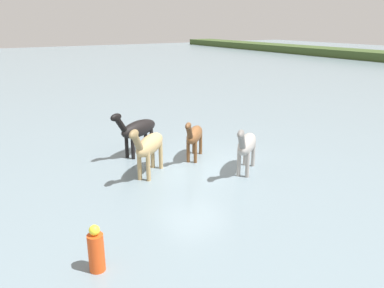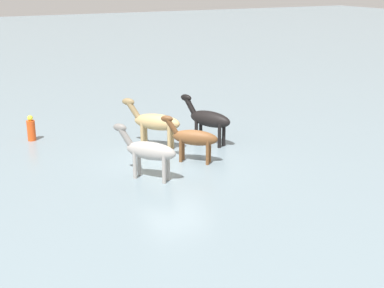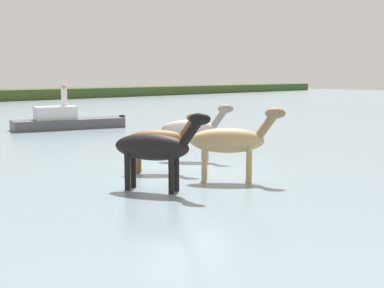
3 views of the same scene
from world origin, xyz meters
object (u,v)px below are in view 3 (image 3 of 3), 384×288
(horse_chestnut_trailing, at_px, (230,141))
(horse_lead, at_px, (192,130))
(person_watcher_seated, at_px, (64,96))
(horse_gray_outer, at_px, (155,148))
(horse_dun_straggler, at_px, (159,140))
(boat_launch_far, at_px, (66,123))

(horse_chestnut_trailing, bearing_deg, horse_lead, 110.92)
(horse_lead, distance_m, person_watcher_seated, 12.31)
(horse_gray_outer, xyz_separation_m, person_watcher_seated, (5.87, 14.78, 0.67))
(horse_lead, bearing_deg, horse_dun_straggler, -107.74)
(horse_dun_straggler, relative_size, horse_lead, 0.89)
(horse_gray_outer, bearing_deg, horse_lead, 98.71)
(person_watcher_seated, bearing_deg, horse_chestnut_trailing, -103.32)
(horse_chestnut_trailing, bearing_deg, horse_gray_outer, -145.74)
(horse_lead, bearing_deg, person_watcher_seated, 130.70)
(horse_chestnut_trailing, relative_size, boat_launch_far, 0.36)
(horse_chestnut_trailing, height_order, person_watcher_seated, person_watcher_seated)
(horse_chestnut_trailing, xyz_separation_m, horse_gray_outer, (-2.25, 0.52, -0.01))
(horse_chestnut_trailing, bearing_deg, horse_dun_straggler, 152.68)
(boat_launch_far, bearing_deg, horse_lead, 96.17)
(horse_gray_outer, bearing_deg, person_watcher_seated, 132.30)
(horse_chestnut_trailing, relative_size, horse_lead, 1.03)
(horse_dun_straggler, relative_size, horse_chestnut_trailing, 0.87)
(boat_launch_far, relative_size, person_watcher_seated, 5.17)
(horse_chestnut_trailing, xyz_separation_m, boat_launch_far, (3.66, 15.23, -0.79))
(horse_chestnut_trailing, xyz_separation_m, horse_lead, (1.58, 3.18, -0.06))
(horse_gray_outer, xyz_separation_m, boat_launch_far, (5.91, 14.70, -0.78))
(horse_lead, distance_m, horse_gray_outer, 4.66)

